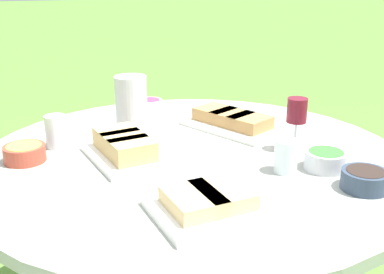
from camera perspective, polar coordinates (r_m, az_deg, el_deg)
name	(u,v)px	position (r m, az deg, el deg)	size (l,w,h in m)	color
dining_table	(192,181)	(1.57, 0.00, -5.19)	(1.37, 1.37, 0.72)	#4C4C51
water_pitcher	(131,105)	(1.72, -7.21, 3.80)	(0.12, 0.11, 0.21)	silver
wine_glass	(297,113)	(1.56, 12.32, 2.78)	(0.06, 0.06, 0.18)	silver
platter_bread_main	(216,202)	(1.18, 2.81, -7.74)	(0.30, 0.38, 0.06)	white
platter_charcuterie	(232,121)	(1.77, 4.74, 1.86)	(0.41, 0.35, 0.07)	white
platter_sandwich_side	(124,148)	(1.50, -8.02, -1.28)	(0.34, 0.26, 0.08)	white
bowl_fries	(25,152)	(1.56, -19.23, -1.73)	(0.13, 0.13, 0.05)	#B74733
bowl_salad	(326,159)	(1.47, 15.55, -2.55)	(0.12, 0.12, 0.06)	silver
bowl_olives	(365,179)	(1.37, 19.82, -4.68)	(0.13, 0.13, 0.05)	#334256
bowl_dip_red	(150,105)	(1.98, -5.03, 3.77)	(0.10, 0.10, 0.05)	white
cup_water_near	(56,132)	(1.64, -15.82, 0.62)	(0.07, 0.07, 0.11)	silver
cup_water_far	(286,156)	(1.42, 11.07, -2.24)	(0.07, 0.07, 0.10)	silver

